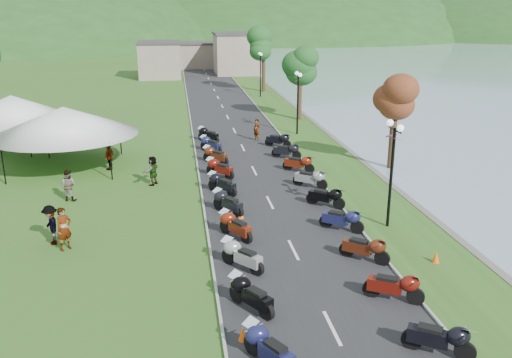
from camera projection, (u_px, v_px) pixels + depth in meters
name	position (u px, v px, depth m)	size (l,w,h in m)	color
road	(234.00, 131.00, 45.89)	(7.00, 120.00, 0.02)	#28282A
hills_backdrop	(188.00, 37.00, 196.85)	(360.00, 120.00, 76.00)	#285621
far_building	(192.00, 56.00, 87.32)	(18.00, 16.00, 5.00)	gray
moto_row_left	(243.00, 257.00, 21.39)	(2.60, 45.73, 1.10)	#331411
moto_row_right	(342.00, 220.00, 25.16)	(2.60, 34.42, 1.10)	#331411
vendor_tent_main	(66.00, 138.00, 34.70)	(6.14, 6.14, 4.00)	white
vendor_tent_side	(14.00, 123.00, 39.20)	(5.65, 5.65, 4.00)	white
tree_lakeside	(394.00, 114.00, 34.23)	(2.57, 2.57, 7.13)	#246024
pedestrian_a	(66.00, 249.00, 23.36)	(0.70, 0.51, 1.91)	slate
pedestrian_b	(70.00, 200.00, 29.31)	(0.84, 0.46, 1.72)	slate
pedestrian_c	(53.00, 244.00, 23.89)	(1.16, 0.48, 1.79)	slate
traffic_cone_near	(243.00, 334.00, 16.87)	(0.31, 0.31, 0.48)	#F2590C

